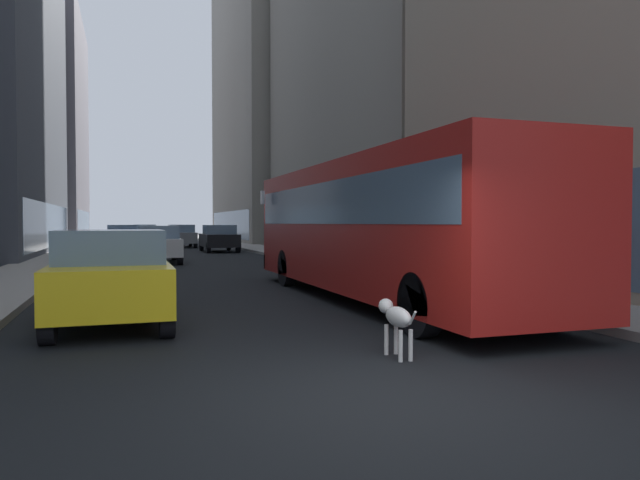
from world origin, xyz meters
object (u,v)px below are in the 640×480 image
at_px(car_silver_sedan, 144,235).
at_px(dalmatian_dog, 396,317).
at_px(car_yellow_taxi, 111,276).
at_px(car_black_suv, 219,238).
at_px(transit_bus, 377,221).
at_px(car_white_van, 159,244).
at_px(car_grey_wagon, 181,236).
at_px(car_blue_hatchback, 122,237).

xyz_separation_m(car_silver_sedan, dalmatian_dog, (1.97, -39.86, -0.31)).
height_order(car_yellow_taxi, car_black_suv, same).
relative_size(transit_bus, car_yellow_taxi, 2.70).
bearing_deg(transit_bus, dalmatian_dog, -111.38).
bearing_deg(car_yellow_taxi, car_white_van, 84.19).
relative_size(car_black_suv, dalmatian_dog, 4.30).
distance_m(car_silver_sedan, car_grey_wagon, 4.49).
xyz_separation_m(car_grey_wagon, dalmatian_dog, (-0.43, -36.06, -0.31)).
xyz_separation_m(transit_bus, car_blue_hatchback, (-5.60, 27.63, -0.96)).
xyz_separation_m(car_grey_wagon, car_black_suv, (1.60, -7.45, -0.00)).
xyz_separation_m(car_blue_hatchback, dalmatian_dog, (3.57, -32.83, -0.31)).
distance_m(car_white_van, car_black_suv, 9.84).
relative_size(car_silver_sedan, dalmatian_dog, 4.75).
bearing_deg(car_grey_wagon, car_black_suv, -77.89).
xyz_separation_m(transit_bus, car_silver_sedan, (-4.00, 34.66, -0.95)).
relative_size(car_blue_hatchback, dalmatian_dog, 4.13).
xyz_separation_m(car_grey_wagon, car_blue_hatchback, (-4.00, -3.24, -0.00)).
bearing_deg(car_yellow_taxi, car_blue_hatchback, 90.00).
relative_size(transit_bus, car_blue_hatchback, 2.90).
bearing_deg(car_white_van, transit_bus, -74.49).
bearing_deg(car_yellow_taxi, car_silver_sedan, 87.45).
xyz_separation_m(car_grey_wagon, car_white_van, (-2.40, -16.45, -0.00)).
relative_size(car_grey_wagon, car_yellow_taxi, 1.01).
bearing_deg(car_blue_hatchback, car_yellow_taxi, -90.00).
xyz_separation_m(car_grey_wagon, car_yellow_taxi, (-4.00, -32.18, -0.00)).
distance_m(transit_bus, car_white_van, 14.99).
distance_m(car_silver_sedan, car_yellow_taxi, 36.02).
distance_m(car_white_van, car_blue_hatchback, 13.31).
distance_m(transit_bus, car_yellow_taxi, 5.83).
xyz_separation_m(car_silver_sedan, car_black_suv, (4.00, -11.25, 0.00)).
bearing_deg(car_black_suv, dalmatian_dog, -94.07).
xyz_separation_m(car_white_van, car_blue_hatchback, (-1.60, 13.21, -0.00)).
distance_m(car_yellow_taxi, dalmatian_dog, 5.28).
distance_m(car_blue_hatchback, dalmatian_dog, 33.02).
relative_size(car_yellow_taxi, car_black_suv, 1.03).
bearing_deg(car_yellow_taxi, dalmatian_dog, -47.43).
distance_m(car_grey_wagon, car_black_suv, 7.62).
distance_m(car_white_van, dalmatian_dog, 19.72).
bearing_deg(car_grey_wagon, dalmatian_dog, -90.69).
relative_size(car_silver_sedan, car_white_van, 1.09).
relative_size(transit_bus, car_white_van, 2.75).
relative_size(transit_bus, car_grey_wagon, 2.67).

